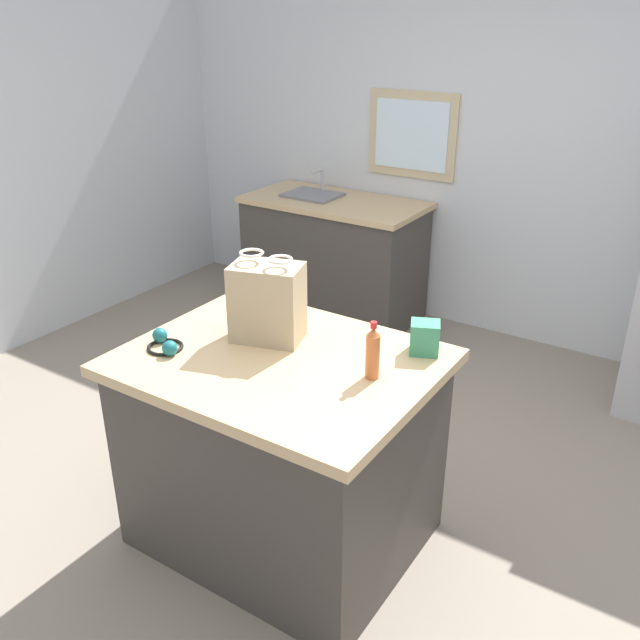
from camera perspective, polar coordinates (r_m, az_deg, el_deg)
The scene contains 8 objects.
ground at distance 3.40m, azimuth 1.24°, elevation -15.43°, with size 6.80×6.80×0.00m, color gray.
back_wall at distance 4.86m, azimuth 16.57°, elevation 12.99°, with size 5.67×0.13×2.56m.
kitchen_island at distance 2.99m, azimuth -3.20°, elevation -10.80°, with size 1.23×0.97×0.91m.
sink_counter at distance 5.21m, azimuth 1.13°, elevation 5.37°, with size 1.33×0.68×1.09m.
shopping_bag at distance 2.84m, azimuth -4.43°, elevation 1.50°, with size 0.33×0.27×0.38m.
small_box at distance 2.79m, azimuth 8.75°, elevation -1.48°, with size 0.12×0.10×0.13m, color #388E66.
bottle at distance 2.56m, azimuth 4.43°, elevation -2.77°, with size 0.05×0.05×0.23m.
ear_defenders at distance 2.88m, azimuth -12.85°, elevation -1.94°, with size 0.20×0.20×0.06m.
Camera 1 is at (1.36, -2.21, 2.20)m, focal length 38.24 mm.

